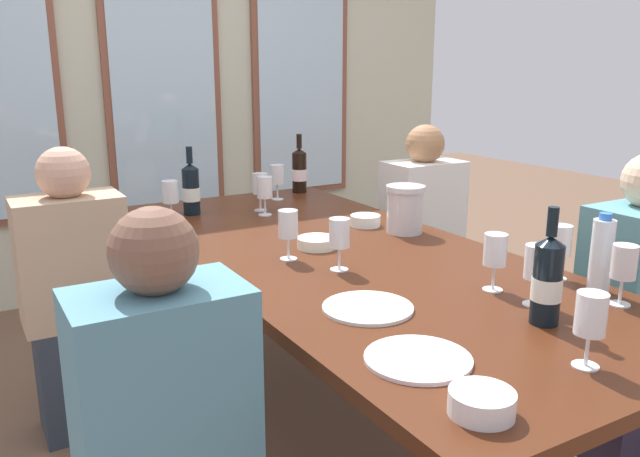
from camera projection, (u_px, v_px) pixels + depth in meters
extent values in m
plane|color=brown|center=(345.00, 438.00, 2.46)|extent=(12.00, 12.00, 0.00)
cube|color=beige|center=(160.00, 55.00, 3.89)|extent=(4.23, 0.06, 2.90)
cube|color=brown|center=(162.00, 54.00, 3.85)|extent=(0.72, 0.03, 1.88)
cube|color=silver|center=(163.00, 54.00, 3.84)|extent=(0.64, 0.01, 1.80)
cube|color=brown|center=(301.00, 55.00, 4.31)|extent=(0.72, 0.03, 1.88)
cube|color=silver|center=(302.00, 55.00, 4.30)|extent=(0.64, 0.01, 1.80)
cube|color=#482110|center=(347.00, 259.00, 2.28)|extent=(1.03, 2.37, 0.04)
cube|color=#482110|center=(151.00, 287.00, 3.09)|extent=(0.07, 0.07, 0.70)
cube|color=#482110|center=(303.00, 261.00, 3.49)|extent=(0.07, 0.07, 0.70)
cylinder|color=white|center=(418.00, 359.00, 1.45)|extent=(0.25, 0.25, 0.01)
cylinder|color=white|center=(368.00, 308.00, 1.76)|extent=(0.25, 0.25, 0.01)
cylinder|color=silver|center=(405.00, 212.00, 2.55)|extent=(0.14, 0.14, 0.17)
cylinder|color=silver|center=(406.00, 188.00, 2.52)|extent=(0.16, 0.16, 0.02)
cylinder|color=black|center=(299.00, 173.00, 3.34)|extent=(0.07, 0.08, 0.21)
cone|color=black|center=(299.00, 151.00, 3.31)|extent=(0.07, 0.08, 0.02)
cylinder|color=black|center=(299.00, 141.00, 3.30)|extent=(0.03, 0.03, 0.08)
cylinder|color=white|center=(299.00, 175.00, 3.35)|extent=(0.08, 0.08, 0.06)
cylinder|color=black|center=(191.00, 192.00, 2.85)|extent=(0.07, 0.07, 0.21)
cone|color=black|center=(190.00, 166.00, 2.82)|extent=(0.07, 0.07, 0.02)
cylinder|color=black|center=(189.00, 155.00, 2.81)|extent=(0.03, 0.03, 0.08)
cylinder|color=white|center=(191.00, 194.00, 2.85)|extent=(0.08, 0.08, 0.06)
cylinder|color=black|center=(547.00, 285.00, 1.64)|extent=(0.08, 0.07, 0.21)
cone|color=black|center=(551.00, 241.00, 1.61)|extent=(0.08, 0.07, 0.02)
cylinder|color=black|center=(553.00, 222.00, 1.60)|extent=(0.03, 0.03, 0.08)
cylinder|color=silver|center=(546.00, 289.00, 1.64)|extent=(0.08, 0.08, 0.06)
cylinder|color=white|center=(365.00, 220.00, 2.66)|extent=(0.13, 0.13, 0.05)
cylinder|color=white|center=(482.00, 403.00, 1.23)|extent=(0.13, 0.13, 0.05)
cylinder|color=white|center=(317.00, 243.00, 2.34)|extent=(0.14, 0.14, 0.04)
cylinder|color=white|center=(601.00, 257.00, 1.87)|extent=(0.06, 0.06, 0.22)
cylinder|color=blue|center=(606.00, 217.00, 1.84)|extent=(0.04, 0.04, 0.02)
cylinder|color=white|center=(172.00, 220.00, 2.76)|extent=(0.06, 0.06, 0.00)
cylinder|color=white|center=(171.00, 211.00, 2.75)|extent=(0.01, 0.01, 0.07)
cylinder|color=white|center=(170.00, 192.00, 2.73)|extent=(0.07, 0.07, 0.09)
cylinder|color=white|center=(278.00, 199.00, 3.19)|extent=(0.06, 0.06, 0.00)
cylinder|color=white|center=(277.00, 191.00, 3.18)|extent=(0.01, 0.01, 0.07)
cylinder|color=white|center=(277.00, 174.00, 3.16)|extent=(0.07, 0.07, 0.09)
cylinder|color=beige|center=(277.00, 182.00, 3.17)|extent=(0.06, 0.06, 0.02)
cylinder|color=white|center=(533.00, 304.00, 1.79)|extent=(0.06, 0.06, 0.00)
cylinder|color=white|center=(534.00, 291.00, 1.78)|extent=(0.01, 0.01, 0.07)
cylinder|color=white|center=(537.00, 262.00, 1.76)|extent=(0.07, 0.07, 0.09)
cylinder|color=white|center=(289.00, 259.00, 2.21)|extent=(0.06, 0.06, 0.00)
cylinder|color=white|center=(288.00, 248.00, 2.20)|extent=(0.01, 0.01, 0.07)
cylinder|color=white|center=(288.00, 224.00, 2.18)|extent=(0.07, 0.07, 0.09)
cylinder|color=white|center=(557.00, 278.00, 2.01)|extent=(0.06, 0.06, 0.00)
cylinder|color=white|center=(558.00, 266.00, 2.00)|extent=(0.01, 0.01, 0.07)
cylinder|color=white|center=(560.00, 240.00, 1.98)|extent=(0.07, 0.07, 0.09)
cylinder|color=maroon|center=(559.00, 251.00, 1.99)|extent=(0.06, 0.06, 0.02)
cylinder|color=white|center=(492.00, 290.00, 1.91)|extent=(0.06, 0.06, 0.00)
cylinder|color=white|center=(493.00, 277.00, 1.90)|extent=(0.01, 0.01, 0.07)
cylinder|color=white|center=(495.00, 250.00, 1.88)|extent=(0.07, 0.07, 0.09)
cylinder|color=white|center=(585.00, 366.00, 1.43)|extent=(0.06, 0.06, 0.00)
cylinder|color=white|center=(587.00, 350.00, 1.42)|extent=(0.01, 0.01, 0.07)
cylinder|color=white|center=(591.00, 314.00, 1.40)|extent=(0.07, 0.07, 0.09)
cylinder|color=beige|center=(589.00, 328.00, 1.40)|extent=(0.06, 0.06, 0.02)
cylinder|color=white|center=(261.00, 210.00, 2.95)|extent=(0.06, 0.06, 0.00)
cylinder|color=white|center=(260.00, 202.00, 2.94)|extent=(0.01, 0.01, 0.07)
cylinder|color=white|center=(260.00, 184.00, 2.91)|extent=(0.07, 0.07, 0.09)
cylinder|color=#590C19|center=(260.00, 189.00, 2.92)|extent=(0.06, 0.06, 0.04)
cylinder|color=white|center=(339.00, 270.00, 2.10)|extent=(0.06, 0.06, 0.00)
cylinder|color=white|center=(339.00, 258.00, 2.09)|extent=(0.01, 0.01, 0.07)
cylinder|color=white|center=(339.00, 233.00, 2.06)|extent=(0.07, 0.07, 0.09)
cylinder|color=white|center=(619.00, 304.00, 1.79)|extent=(0.06, 0.06, 0.00)
cylinder|color=white|center=(621.00, 291.00, 1.78)|extent=(0.01, 0.01, 0.07)
cylinder|color=white|center=(624.00, 262.00, 1.76)|extent=(0.07, 0.07, 0.09)
cylinder|color=white|center=(265.00, 215.00, 2.86)|extent=(0.06, 0.06, 0.00)
cylinder|color=white|center=(265.00, 206.00, 2.85)|extent=(0.01, 0.01, 0.07)
cylinder|color=white|center=(265.00, 187.00, 2.83)|extent=(0.07, 0.07, 0.09)
cube|color=teal|center=(163.00, 392.00, 1.42)|extent=(0.38, 0.24, 0.48)
sphere|color=brown|center=(154.00, 251.00, 1.34)|extent=(0.19, 0.19, 0.19)
cube|color=#292336|center=(623.00, 395.00, 2.33)|extent=(0.32, 0.24, 0.45)
cube|color=teal|center=(639.00, 274.00, 2.22)|extent=(0.38, 0.24, 0.48)
cube|color=#2D3641|center=(83.00, 374.00, 2.49)|extent=(0.32, 0.24, 0.45)
cube|color=tan|center=(72.00, 260.00, 2.38)|extent=(0.38, 0.24, 0.48)
sphere|color=tan|center=(63.00, 173.00, 2.29)|extent=(0.19, 0.19, 0.19)
cube|color=#373234|center=(419.00, 296.00, 3.32)|extent=(0.32, 0.24, 0.45)
cube|color=silver|center=(423.00, 209.00, 3.21)|extent=(0.38, 0.24, 0.48)
sphere|color=#A4734D|center=(425.00, 144.00, 3.12)|extent=(0.19, 0.19, 0.19)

